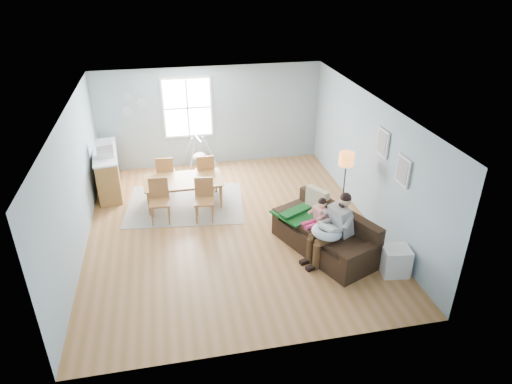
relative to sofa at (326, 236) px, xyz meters
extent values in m
cube|color=olive|center=(-1.71, 1.20, -0.35)|extent=(8.40, 9.40, 0.08)
cube|color=silver|center=(-1.71, 1.20, 2.69)|extent=(8.40, 9.40, 0.60)
cube|color=#829FAA|center=(-1.71, 5.86, 1.04)|extent=(8.40, 0.08, 3.90)
cube|color=#829FAA|center=(-1.71, -3.46, 1.04)|extent=(8.40, 0.08, 3.90)
cube|color=#829FAA|center=(-5.87, 1.20, 1.04)|extent=(0.08, 9.40, 3.90)
cube|color=#829FAA|center=(2.45, 1.20, 1.04)|extent=(0.08, 9.40, 3.90)
cube|color=white|center=(-2.31, 4.67, 1.34)|extent=(1.32, 0.06, 1.62)
cube|color=white|center=(-2.31, 4.64, 1.34)|extent=(1.20, 0.02, 1.50)
cube|color=white|center=(-2.31, 4.63, 1.34)|extent=(1.20, 0.03, 0.04)
cube|color=white|center=(-2.31, 4.63, 1.34)|extent=(0.04, 0.03, 1.50)
cube|color=white|center=(1.26, -0.30, 1.44)|extent=(0.04, 0.44, 0.54)
cube|color=slate|center=(1.24, -0.30, 1.44)|extent=(0.01, 0.36, 0.46)
cube|color=white|center=(1.26, 0.60, 1.64)|extent=(0.04, 0.44, 0.54)
cube|color=slate|center=(1.24, 0.60, 1.64)|extent=(0.01, 0.36, 0.46)
cylinder|color=#8C9FA9|center=(-3.81, 4.67, 1.74)|extent=(0.24, 0.02, 0.24)
cylinder|color=#8C9FA9|center=(-3.46, 4.67, 1.54)|extent=(0.26, 0.02, 0.26)
cylinder|color=#8C9FA9|center=(-3.86, 4.67, 1.34)|extent=(0.28, 0.02, 0.28)
cube|color=black|center=(-0.06, -0.02, -0.09)|extent=(1.71, 2.36, 0.43)
cube|color=black|center=(0.27, 0.12, 0.35)|extent=(1.04, 2.07, 0.44)
cube|color=black|center=(0.33, -0.93, 0.21)|extent=(0.93, 0.56, 0.17)
cube|color=black|center=(-0.44, 0.88, 0.21)|extent=(0.93, 0.56, 0.17)
cube|color=#145928|center=(-0.36, 0.63, 0.25)|extent=(1.24, 1.16, 0.04)
cube|color=#C1B593|center=(-0.02, 0.61, 0.48)|extent=(0.38, 0.52, 0.51)
cube|color=gray|center=(0.15, -0.29, 0.53)|extent=(0.46, 0.52, 0.60)
sphere|color=#ECB490|center=(0.21, -0.27, 0.93)|extent=(0.22, 0.22, 0.22)
sphere|color=black|center=(0.21, -0.27, 0.98)|extent=(0.21, 0.21, 0.21)
cylinder|color=#3E2D16|center=(-0.17, -0.50, 0.25)|extent=(0.49, 0.28, 0.16)
cylinder|color=#3E2D16|center=(-0.23, -0.28, 0.25)|extent=(0.49, 0.28, 0.16)
cylinder|color=#3E2D16|center=(-0.38, -0.56, -0.04)|extent=(0.13, 0.13, 0.54)
cylinder|color=#3E2D16|center=(-0.44, -0.34, -0.04)|extent=(0.13, 0.13, 0.54)
cube|color=black|center=(-0.46, -0.58, -0.27)|extent=(0.26, 0.16, 0.08)
cube|color=black|center=(-0.52, -0.37, -0.27)|extent=(0.26, 0.16, 0.08)
torus|color=silver|center=(-0.15, -0.40, 0.37)|extent=(0.76, 0.76, 0.23)
cylinder|color=silver|center=(-0.15, -0.40, 0.45)|extent=(0.28, 0.32, 0.13)
sphere|color=#ECB490|center=(-0.24, -0.25, 0.47)|extent=(0.11, 0.11, 0.11)
cube|color=silver|center=(-0.09, 0.17, 0.40)|extent=(0.29, 0.31, 0.36)
sphere|color=#ECB490|center=(-0.06, 0.18, 0.65)|extent=(0.17, 0.17, 0.17)
sphere|color=black|center=(-0.06, 0.18, 0.68)|extent=(0.16, 0.16, 0.16)
cylinder|color=#EB397E|center=(-0.30, 0.04, 0.25)|extent=(0.31, 0.18, 0.09)
cylinder|color=#EB397E|center=(-0.34, 0.17, 0.25)|extent=(0.31, 0.18, 0.09)
cylinder|color=#EB397E|center=(-0.43, -0.01, 0.08)|extent=(0.07, 0.07, 0.30)
cylinder|color=#EB397E|center=(-0.47, 0.13, 0.08)|extent=(0.07, 0.07, 0.30)
cylinder|color=black|center=(0.75, 1.10, -0.30)|extent=(0.28, 0.28, 0.03)
cylinder|color=black|center=(0.75, 1.10, 0.38)|extent=(0.03, 0.03, 1.38)
cylinder|color=orange|center=(0.75, 1.10, 1.12)|extent=(0.32, 0.32, 0.28)
cube|color=white|center=(0.99, -0.97, -0.04)|extent=(0.54, 0.50, 0.54)
cube|color=black|center=(0.78, -0.94, -0.04)|extent=(0.08, 0.37, 0.43)
cube|color=gray|center=(-2.62, 2.42, -0.30)|extent=(2.89, 2.32, 0.01)
imported|color=olive|center=(-2.62, 2.42, 0.00)|extent=(1.80, 1.02, 0.63)
cube|color=#935E32|center=(-3.19, 1.74, 0.16)|extent=(0.46, 0.46, 0.04)
cube|color=#935E32|center=(-3.18, 1.94, 0.43)|extent=(0.42, 0.06, 0.48)
cylinder|color=#935E32|center=(-3.37, 1.56, -0.07)|extent=(0.04, 0.04, 0.47)
cylinder|color=#935E32|center=(-3.01, 1.55, -0.07)|extent=(0.04, 0.04, 0.47)
cylinder|color=#935E32|center=(-3.36, 1.92, -0.07)|extent=(0.04, 0.04, 0.47)
cylinder|color=#935E32|center=(-3.00, 1.91, -0.07)|extent=(0.04, 0.04, 0.47)
cube|color=#935E32|center=(-2.23, 1.62, 0.15)|extent=(0.48, 0.48, 0.04)
cube|color=#935E32|center=(-2.21, 1.82, 0.41)|extent=(0.41, 0.10, 0.47)
cylinder|color=#935E32|center=(-2.43, 1.48, -0.08)|extent=(0.04, 0.04, 0.46)
cylinder|color=#935E32|center=(-2.08, 1.43, -0.08)|extent=(0.04, 0.04, 0.46)
cylinder|color=#935E32|center=(-2.38, 1.82, -0.08)|extent=(0.04, 0.04, 0.46)
cylinder|color=#935E32|center=(-2.04, 1.77, -0.08)|extent=(0.04, 0.04, 0.46)
cube|color=#935E32|center=(-3.01, 3.22, 0.15)|extent=(0.45, 0.45, 0.04)
cube|color=#935E32|center=(-3.02, 3.02, 0.41)|extent=(0.41, 0.06, 0.48)
cylinder|color=#935E32|center=(-2.83, 3.39, -0.08)|extent=(0.04, 0.04, 0.46)
cylinder|color=#935E32|center=(-3.18, 3.40, -0.08)|extent=(0.04, 0.04, 0.46)
cylinder|color=#935E32|center=(-2.85, 3.04, -0.08)|extent=(0.04, 0.04, 0.46)
cylinder|color=#935E32|center=(-3.20, 3.05, -0.08)|extent=(0.04, 0.04, 0.46)
cube|color=#935E32|center=(-2.06, 3.11, 0.16)|extent=(0.44, 0.44, 0.04)
cube|color=#935E32|center=(-2.06, 2.91, 0.42)|extent=(0.42, 0.04, 0.48)
cylinder|color=#935E32|center=(-1.88, 3.29, -0.07)|extent=(0.04, 0.04, 0.47)
cylinder|color=#935E32|center=(-2.24, 3.29, -0.07)|extent=(0.04, 0.04, 0.47)
cylinder|color=#935E32|center=(-1.88, 2.93, -0.07)|extent=(0.04, 0.04, 0.47)
cylinder|color=#935E32|center=(-2.24, 2.93, -0.07)|extent=(0.04, 0.04, 0.47)
cube|color=olive|center=(-4.41, 3.55, 0.20)|extent=(0.69, 1.87, 1.01)
cube|color=white|center=(-4.41, 3.55, 0.71)|extent=(0.74, 1.91, 0.04)
cube|color=silver|center=(-4.35, 3.20, 0.90)|extent=(0.42, 0.41, 0.33)
cube|color=black|center=(-4.51, 3.16, 0.90)|extent=(0.08, 0.27, 0.24)
cylinder|color=silver|center=(-2.09, 4.30, 0.58)|extent=(0.13, 0.50, 0.04)
ellipsoid|color=beige|center=(-2.09, 4.30, 0.07)|extent=(0.36, 0.36, 0.22)
cylinder|color=silver|center=(-2.09, 4.30, 0.32)|extent=(0.01, 0.01, 0.40)
cylinder|color=silver|center=(-2.32, 3.97, 0.14)|extent=(0.26, 0.37, 0.88)
cylinder|color=silver|center=(-1.77, 4.07, 0.14)|extent=(0.36, 0.27, 0.88)
cylinder|color=silver|center=(-2.42, 4.53, 0.14)|extent=(0.36, 0.27, 0.88)
cylinder|color=silver|center=(-1.87, 4.63, 0.14)|extent=(0.26, 0.37, 0.88)
camera|label=1|loc=(-2.86, -7.13, 4.94)|focal=32.00mm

